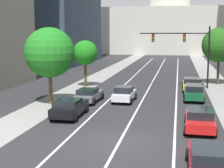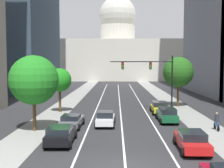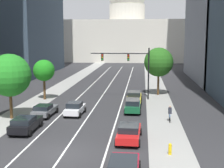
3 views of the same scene
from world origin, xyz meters
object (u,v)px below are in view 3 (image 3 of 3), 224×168
object	(u,v)px
car_yellow	(134,97)
street_tree_near_left	(44,71)
cyclist	(170,114)
car_red	(129,132)
traffic_signal_mast	(131,64)
fire_hydrant	(170,149)
capitol_building	(127,35)
street_tree_mid_left	(10,75)
car_green	(133,105)
street_tree_near_right	(159,62)
car_gray	(45,110)
car_black	(26,124)
car_white	(75,108)

from	to	relation	value
car_yellow	street_tree_near_left	world-z (taller)	street_tree_near_left
cyclist	car_red	bearing A→B (deg)	150.00
traffic_signal_mast	fire_hydrant	bearing A→B (deg)	-79.83
capitol_building	street_tree_mid_left	bearing A→B (deg)	-95.36
traffic_signal_mast	street_tree_mid_left	bearing A→B (deg)	-136.05
car_green	car_red	distance (m)	10.67
car_red	street_tree_near_right	size ratio (longest dim) A/B	0.66
car_yellow	car_gray	bearing A→B (deg)	131.80
capitol_building	cyclist	bearing A→B (deg)	-84.16
capitol_building	fire_hydrant	world-z (taller)	capitol_building
car_green	street_tree_near_right	xyz separation A→B (m)	(3.51, 11.49, 4.21)
traffic_signal_mast	street_tree_near_right	world-z (taller)	traffic_signal_mast
capitol_building	car_black	size ratio (longest dim) A/B	11.69
fire_hydrant	street_tree_near_left	distance (m)	25.84
fire_hydrant	car_yellow	bearing A→B (deg)	99.58
car_white	fire_hydrant	bearing A→B (deg)	-137.87
car_yellow	car_gray	distance (m)	13.10
traffic_signal_mast	cyclist	size ratio (longest dim) A/B	4.83
capitol_building	car_green	distance (m)	84.04
traffic_signal_mast	car_green	bearing A→B (deg)	-85.68
car_green	cyclist	xyz separation A→B (m)	(4.02, -4.02, 0.04)
car_red	car_white	world-z (taller)	car_white
street_tree_near_left	capitol_building	bearing A→B (deg)	84.21
car_yellow	cyclist	world-z (taller)	cyclist
car_gray	street_tree_near_right	xyz separation A→B (m)	(13.35, 14.52, 4.31)
cyclist	street_tree_near_left	xyz separation A→B (m)	(-16.77, 10.31, 3.29)
capitol_building	fire_hydrant	bearing A→B (deg)	-85.19
car_green	car_red	world-z (taller)	car_green
car_green	traffic_signal_mast	size ratio (longest dim) A/B	0.58
car_green	car_gray	xyz separation A→B (m)	(-9.84, -3.03, -0.10)
car_yellow	street_tree_near_right	size ratio (longest dim) A/B	0.64
street_tree_near_right	street_tree_mid_left	size ratio (longest dim) A/B	1.02
car_red	car_black	size ratio (longest dim) A/B	1.03
car_red	car_gray	world-z (taller)	car_red
car_red	street_tree_near_left	xyz separation A→B (m)	(-12.74, 16.96, 3.38)
car_black	street_tree_near_left	xyz separation A→B (m)	(-2.91, 15.27, 3.37)
car_gray	car_red	bearing A→B (deg)	-125.55
capitol_building	street_tree_near_left	xyz separation A→B (m)	(-7.83, -77.16, -5.31)
car_red	car_black	bearing A→B (deg)	82.15
capitol_building	street_tree_near_right	size ratio (longest dim) A/B	7.51
fire_hydrant	street_tree_mid_left	size ratio (longest dim) A/B	0.13
car_green	car_black	distance (m)	13.31
street_tree_near_left	street_tree_mid_left	bearing A→B (deg)	-92.23
car_white	fire_hydrant	distance (m)	15.10
car_white	car_black	distance (m)	7.54
car_green	street_tree_mid_left	world-z (taller)	street_tree_mid_left
traffic_signal_mast	street_tree_near_left	bearing A→B (deg)	-173.21
car_white	street_tree_near_right	size ratio (longest dim) A/B	0.56
street_tree_near_left	car_black	bearing A→B (deg)	-79.20
car_black	street_tree_near_right	distance (m)	24.80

